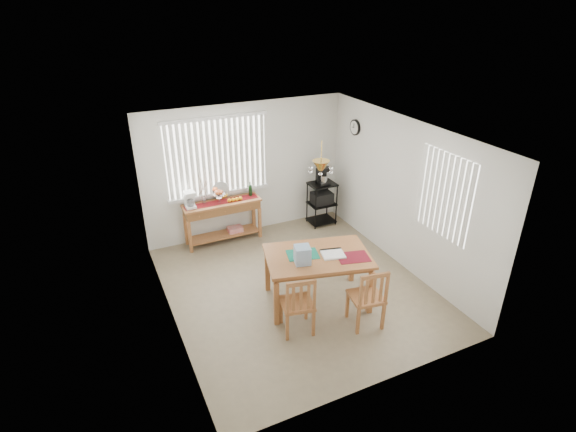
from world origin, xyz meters
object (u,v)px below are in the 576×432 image
sideboard (223,212)px  chair_right (368,298)px  chair_left (298,304)px  wire_cart (322,200)px  dining_table (318,260)px  cart_items (322,175)px

sideboard → chair_right: size_ratio=1.51×
chair_left → chair_right: (0.96, -0.30, 0.01)m
sideboard → wire_cart: 2.08m
wire_cart → dining_table: bearing=-120.6°
wire_cart → chair_right: size_ratio=0.92×
wire_cart → dining_table: 2.70m
wire_cart → dining_table: (-1.37, -2.32, 0.20)m
cart_items → dining_table: size_ratio=0.21×
wire_cart → chair_left: bearing=-124.6°
sideboard → cart_items: size_ratio=4.00×
sideboard → dining_table: 2.56m
sideboard → cart_items: bearing=-3.6°
wire_cart → cart_items: 0.53m
sideboard → wire_cart: (2.08, -0.14, -0.08)m
chair_left → chair_right: chair_right is taller
chair_left → chair_right: bearing=-17.3°
sideboard → dining_table: (0.71, -2.46, 0.11)m
cart_items → chair_right: 3.35m
cart_items → dining_table: (-1.37, -2.32, -0.33)m
wire_cart → chair_left: size_ratio=0.94×
wire_cart → cart_items: size_ratio=2.43×
cart_items → chair_left: size_ratio=0.39×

